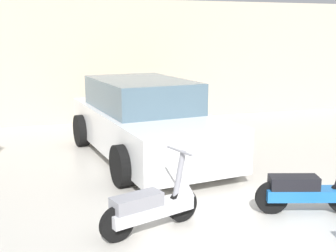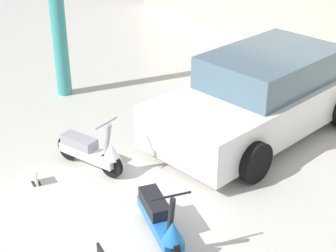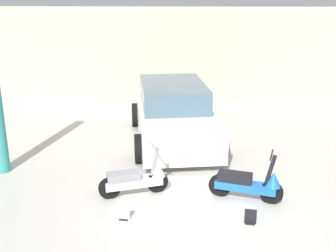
% 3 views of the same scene
% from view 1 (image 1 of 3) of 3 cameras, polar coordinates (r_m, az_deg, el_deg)
% --- Properties ---
extents(ground_plane, '(28.00, 28.00, 0.00)m').
position_cam_1_polar(ground_plane, '(5.12, 16.63, -15.07)').
color(ground_plane, beige).
extents(wall_back, '(19.60, 0.12, 3.22)m').
position_cam_1_polar(wall_back, '(11.59, -3.86, 8.78)').
color(wall_back, beige).
rests_on(wall_back, ground_plane).
extents(scooter_front_left, '(1.30, 0.66, 0.94)m').
position_cam_1_polar(scooter_front_left, '(5.12, -1.72, -10.42)').
color(scooter_front_left, black).
rests_on(scooter_front_left, ground_plane).
extents(scooter_front_right, '(1.35, 0.65, 0.97)m').
position_cam_1_polar(scooter_front_right, '(5.87, 19.10, -8.00)').
color(scooter_front_right, black).
rests_on(scooter_front_right, ground_plane).
extents(car_rear_left, '(2.54, 4.54, 1.47)m').
position_cam_1_polar(car_rear_left, '(8.07, -3.15, 0.78)').
color(car_rear_left, white).
rests_on(car_rear_left, ground_plane).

